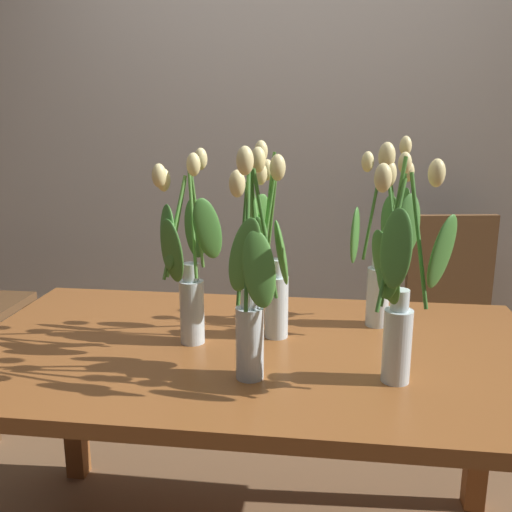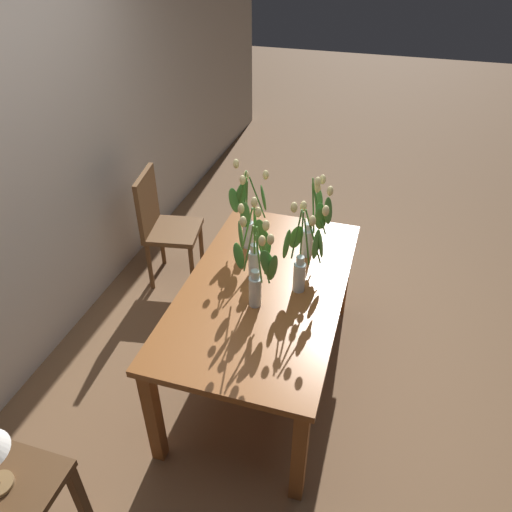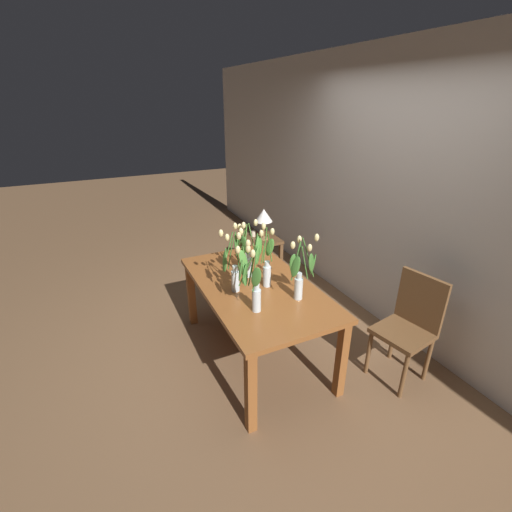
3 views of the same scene
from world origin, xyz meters
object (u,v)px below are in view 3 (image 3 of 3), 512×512
(tulip_vase_4, at_px, (301,274))
(tulip_vase_3, at_px, (252,284))
(dining_table, at_px, (256,294))
(tulip_vase_1, at_px, (265,263))
(tulip_vase_2, at_px, (235,267))
(side_table, at_px, (261,247))
(tulip_vase_0, at_px, (246,254))
(pillar_candle, at_px, (253,234))
(table_lamp, at_px, (264,216))
(dining_chair, at_px, (410,322))

(tulip_vase_4, bearing_deg, tulip_vase_3, -90.45)
(dining_table, xyz_separation_m, tulip_vase_1, (0.04, 0.07, 0.30))
(tulip_vase_2, relative_size, side_table, 1.02)
(dining_table, bearing_deg, tulip_vase_2, -81.68)
(tulip_vase_0, bearing_deg, pillar_candle, 152.52)
(tulip_vase_3, distance_m, pillar_candle, 2.10)
(dining_table, relative_size, side_table, 2.91)
(tulip_vase_2, distance_m, tulip_vase_4, 0.54)
(tulip_vase_1, xyz_separation_m, pillar_candle, (-1.54, 0.61, -0.36))
(pillar_candle, bearing_deg, tulip_vase_1, -21.49)
(tulip_vase_1, distance_m, pillar_candle, 1.69)
(tulip_vase_3, xyz_separation_m, tulip_vase_4, (0.00, 0.42, -0.01))
(side_table, xyz_separation_m, pillar_candle, (-0.12, -0.06, 0.16))
(tulip_vase_1, height_order, pillar_candle, tulip_vase_1)
(table_lamp, bearing_deg, dining_table, -29.19)
(tulip_vase_2, relative_size, tulip_vase_4, 1.00)
(tulip_vase_0, xyz_separation_m, pillar_candle, (-1.33, 0.69, -0.38))
(tulip_vase_1, height_order, table_lamp, tulip_vase_1)
(tulip_vase_0, height_order, tulip_vase_1, tulip_vase_1)
(tulip_vase_0, xyz_separation_m, tulip_vase_1, (0.21, 0.09, -0.02))
(dining_table, distance_m, tulip_vase_3, 0.53)
(tulip_vase_1, bearing_deg, pillar_candle, 158.51)
(side_table, bearing_deg, tulip_vase_1, -25.06)
(tulip_vase_4, bearing_deg, side_table, 163.40)
(tulip_vase_4, distance_m, dining_chair, 1.02)
(tulip_vase_4, bearing_deg, dining_chair, 63.56)
(tulip_vase_4, bearing_deg, tulip_vase_0, -157.01)
(dining_table, height_order, tulip_vase_4, tulip_vase_4)
(dining_table, xyz_separation_m, pillar_candle, (-1.50, 0.68, -0.06))
(tulip_vase_1, height_order, tulip_vase_2, tulip_vase_2)
(dining_table, height_order, dining_chair, dining_chair)
(pillar_candle, bearing_deg, tulip_vase_0, -27.48)
(tulip_vase_2, height_order, tulip_vase_4, same)
(side_table, bearing_deg, dining_table, -28.06)
(tulip_vase_1, height_order, tulip_vase_4, tulip_vase_4)
(tulip_vase_3, bearing_deg, dining_chair, 71.64)
(dining_table, distance_m, tulip_vase_4, 0.53)
(tulip_vase_1, xyz_separation_m, dining_chair, (0.74, 0.97, -0.42))
(dining_table, distance_m, side_table, 1.59)
(side_table, distance_m, pillar_candle, 0.20)
(tulip_vase_1, relative_size, tulip_vase_4, 0.99)
(side_table, bearing_deg, tulip_vase_2, -33.63)
(tulip_vase_3, distance_m, table_lamp, 1.97)
(tulip_vase_0, relative_size, table_lamp, 1.35)
(table_lamp, height_order, pillar_candle, table_lamp)
(tulip_vase_0, distance_m, tulip_vase_2, 0.28)
(tulip_vase_3, relative_size, side_table, 1.03)
(tulip_vase_2, xyz_separation_m, dining_chair, (0.74, 1.24, -0.44))
(dining_table, bearing_deg, tulip_vase_4, 30.76)
(pillar_candle, bearing_deg, side_table, 27.51)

